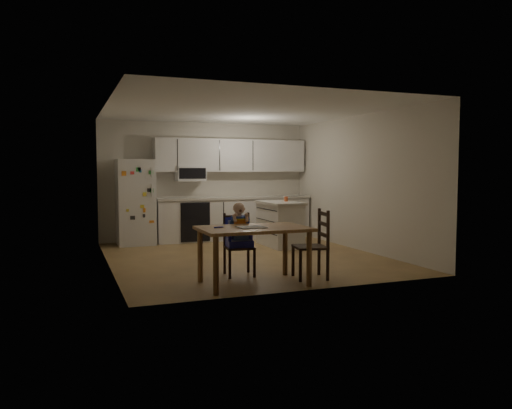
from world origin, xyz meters
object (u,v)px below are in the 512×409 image
Objects in this scene: kitchen_island at (280,224)px; red_cup at (286,199)px; dining_table at (254,235)px; chair_booster at (238,232)px; refrigerator at (135,202)px; chair_side at (317,240)px.

red_cup reaches higher than kitchen_island.
dining_table is at bearing -119.71° from kitchen_island.
dining_table is 0.61m from chair_booster.
chair_booster is (-1.79, -2.31, -0.30)m from red_cup.
dining_table is (-1.65, -2.89, 0.21)m from kitchen_island.
dining_table is (0.96, -4.10, -0.20)m from refrigerator.
refrigerator reaches higher than chair_side.
refrigerator reaches higher than chair_booster.
chair_side reaches higher than kitchen_island.
refrigerator is at bearing -144.54° from chair_side.
kitchen_island is 1.14× the size of chair_booster.
dining_table is at bearing -77.63° from chair_side.
red_cup is 3.44m from dining_table.
chair_booster reaches higher than chair_side.
refrigerator is at bearing 156.85° from red_cup.
kitchen_island is 0.84× the size of dining_table.
kitchen_island is 2.82m from chair_booster.
red_cup is (0.15, 0.03, 0.48)m from kitchen_island.
dining_table is at bearing -76.81° from refrigerator.
kitchen_island is at bearing 60.29° from dining_table.
chair_side is at bearing -106.46° from red_cup.
dining_table is (-1.80, -2.92, -0.27)m from red_cup.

